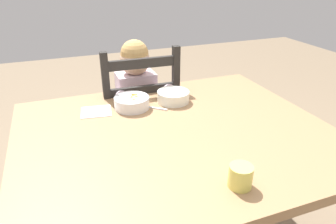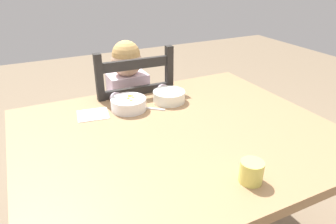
# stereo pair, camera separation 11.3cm
# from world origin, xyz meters

# --- Properties ---
(dining_table) EXTENTS (1.30, 1.07, 0.73)m
(dining_table) POSITION_xyz_m (0.00, 0.00, 0.63)
(dining_table) COLOR #9C754E
(dining_table) RESTS_ON ground
(dining_chair) EXTENTS (0.43, 0.43, 0.97)m
(dining_chair) POSITION_xyz_m (-0.01, 0.59, 0.47)
(dining_chair) COLOR black
(dining_chair) RESTS_ON ground
(child_figure) EXTENTS (0.32, 0.31, 0.98)m
(child_figure) POSITION_xyz_m (-0.01, 0.58, 0.65)
(child_figure) COLOR silver
(child_figure) RESTS_ON ground
(bowl_of_peas) EXTENTS (0.16, 0.16, 0.06)m
(bowl_of_peas) POSITION_xyz_m (0.10, 0.29, 0.75)
(bowl_of_peas) COLOR white
(bowl_of_peas) RESTS_ON dining_table
(bowl_of_carrots) EXTENTS (0.17, 0.17, 0.06)m
(bowl_of_carrots) POSITION_xyz_m (-0.11, 0.29, 0.76)
(bowl_of_carrots) COLOR white
(bowl_of_carrots) RESTS_ON dining_table
(spoon) EXTENTS (0.12, 0.10, 0.01)m
(spoon) POSITION_xyz_m (-0.04, 0.26, 0.73)
(spoon) COLOR silver
(spoon) RESTS_ON dining_table
(drinking_cup) EXTENTS (0.08, 0.08, 0.07)m
(drinking_cup) POSITION_xyz_m (0.05, -0.40, 0.76)
(drinking_cup) COLOR #DFD861
(drinking_cup) RESTS_ON dining_table
(paper_napkin) EXTENTS (0.16, 0.14, 0.00)m
(paper_napkin) POSITION_xyz_m (-0.28, 0.30, 0.73)
(paper_napkin) COLOR white
(paper_napkin) RESTS_ON dining_table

